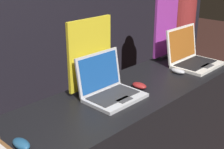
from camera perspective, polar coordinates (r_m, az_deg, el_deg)
The scene contains 8 objects.
mouse_front at distance 1.45m, azimuth -16.27°, elevation -12.08°, with size 0.06×0.11×0.04m.
laptop_middle at distance 1.84m, azimuth -0.57°, elevation -2.38°, with size 0.33×0.28×0.25m.
mouse_middle at distance 1.99m, azimuth 5.01°, elevation -2.02°, with size 0.06×0.10×0.03m.
promo_stand_middle at distance 1.89m, azimuth -4.02°, elevation 3.23°, with size 0.33×0.07×0.45m.
laptop_back at distance 2.47m, azimuth 14.33°, elevation 3.22°, with size 0.38×0.31×0.28m.
mouse_back at distance 2.27m, azimuth 11.96°, elevation 0.65°, with size 0.06×0.11×0.04m.
promo_stand_back at distance 2.55m, azimuth 9.77°, elevation 8.10°, with size 0.28×0.07×0.49m.
person_bystander at distance 3.48m, azimuth 12.14°, elevation 6.76°, with size 0.32×0.32×1.66m.
Camera 1 is at (-1.21, -0.87, 1.69)m, focal length 50.00 mm.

